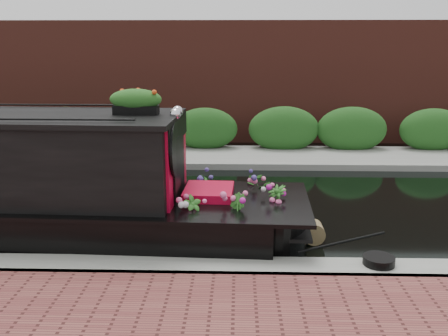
{
  "coord_description": "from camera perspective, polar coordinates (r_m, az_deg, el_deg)",
  "views": [
    {
      "loc": [
        0.88,
        -9.91,
        3.41
      ],
      "look_at": [
        0.61,
        -0.6,
        0.99
      ],
      "focal_mm": 40.0,
      "sensor_mm": 36.0,
      "label": 1
    }
  ],
  "objects": [
    {
      "name": "far_hedge",
      "position": [
        15.42,
        -1.64,
        1.76
      ],
      "size": [
        40.0,
        1.1,
        2.8
      ],
      "primitive_type": "cube",
      "color": "#1F4F1A",
      "rests_on": "ground"
    },
    {
      "name": "ground",
      "position": [
        10.52,
        -3.23,
        -4.4
      ],
      "size": [
        80.0,
        80.0,
        0.0
      ],
      "primitive_type": "plane",
      "color": "black",
      "rests_on": "ground"
    },
    {
      "name": "coiled_mooring_rope",
      "position": [
        7.65,
        17.27,
        -10.06
      ],
      "size": [
        0.46,
        0.46,
        0.12
      ],
      "primitive_type": "cylinder",
      "color": "black",
      "rests_on": "near_bank_coping"
    },
    {
      "name": "near_bank_coping",
      "position": [
        7.49,
        -5.4,
        -12.61
      ],
      "size": [
        40.0,
        0.6,
        0.5
      ],
      "primitive_type": "cube",
      "color": "gray",
      "rests_on": "ground"
    },
    {
      "name": "far_brick_wall",
      "position": [
        17.47,
        -1.25,
        3.28
      ],
      "size": [
        40.0,
        1.0,
        8.0
      ],
      "primitive_type": "cube",
      "color": "#5D271F",
      "rests_on": "ground"
    },
    {
      "name": "rope_fender",
      "position": [
        8.79,
        10.16,
        -7.21
      ],
      "size": [
        0.37,
        0.35,
        0.37
      ],
      "primitive_type": "cylinder",
      "rotation": [
        1.57,
        0.0,
        0.0
      ],
      "color": "olive",
      "rests_on": "ground"
    },
    {
      "name": "far_bank_path",
      "position": [
        14.54,
        -1.84,
        0.97
      ],
      "size": [
        40.0,
        2.4,
        0.34
      ],
      "primitive_type": "cube",
      "color": "gray",
      "rests_on": "ground"
    }
  ]
}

